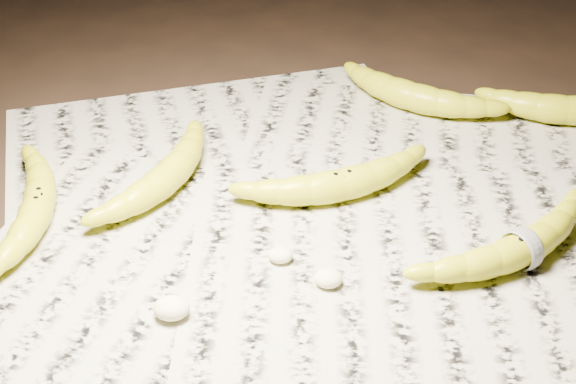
{
  "coord_description": "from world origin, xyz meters",
  "views": [
    {
      "loc": [
        0.04,
        -0.75,
        0.59
      ],
      "look_at": [
        0.01,
        -0.01,
        0.05
      ],
      "focal_mm": 50.0,
      "sensor_mm": 36.0,
      "label": 1
    }
  ],
  "objects_px": {
    "banana_center": "(341,182)",
    "banana_taped": "(523,246)",
    "banana_left_a": "(37,203)",
    "banana_left_b": "(168,174)",
    "banana_upper_b": "(567,107)",
    "banana_upper_a": "(413,94)"
  },
  "relations": [
    {
      "from": "banana_center",
      "to": "banana_left_b",
      "type": "bearing_deg",
      "value": 155.14
    },
    {
      "from": "banana_center",
      "to": "banana_upper_b",
      "type": "relative_size",
      "value": 1.09
    },
    {
      "from": "banana_left_b",
      "to": "banana_taped",
      "type": "relative_size",
      "value": 0.89
    },
    {
      "from": "banana_left_a",
      "to": "banana_left_b",
      "type": "bearing_deg",
      "value": -72.31
    },
    {
      "from": "banana_center",
      "to": "banana_taped",
      "type": "distance_m",
      "value": 0.23
    },
    {
      "from": "banana_left_b",
      "to": "banana_taped",
      "type": "bearing_deg",
      "value": -82.32
    },
    {
      "from": "banana_left_b",
      "to": "banana_upper_b",
      "type": "bearing_deg",
      "value": -46.73
    },
    {
      "from": "banana_upper_a",
      "to": "banana_left_b",
      "type": "bearing_deg",
      "value": -117.15
    },
    {
      "from": "banana_center",
      "to": "banana_left_a",
      "type": "bearing_deg",
      "value": 166.61
    },
    {
      "from": "banana_left_a",
      "to": "banana_center",
      "type": "bearing_deg",
      "value": -87.93
    },
    {
      "from": "banana_taped",
      "to": "banana_upper_b",
      "type": "bearing_deg",
      "value": 33.24
    },
    {
      "from": "banana_upper_a",
      "to": "banana_upper_b",
      "type": "relative_size",
      "value": 1.06
    },
    {
      "from": "banana_left_a",
      "to": "banana_taped",
      "type": "height_order",
      "value": "same"
    },
    {
      "from": "banana_left_a",
      "to": "banana_upper_b",
      "type": "bearing_deg",
      "value": -76.5
    },
    {
      "from": "banana_left_a",
      "to": "banana_left_b",
      "type": "height_order",
      "value": "banana_left_b"
    },
    {
      "from": "banana_taped",
      "to": "banana_upper_a",
      "type": "relative_size",
      "value": 1.08
    },
    {
      "from": "banana_upper_a",
      "to": "banana_upper_b",
      "type": "bearing_deg",
      "value": 21.18
    },
    {
      "from": "banana_left_b",
      "to": "banana_upper_a",
      "type": "xyz_separation_m",
      "value": [
        0.32,
        0.21,
        0.0
      ]
    },
    {
      "from": "banana_center",
      "to": "banana_taped",
      "type": "height_order",
      "value": "banana_center"
    },
    {
      "from": "banana_left_b",
      "to": "banana_center",
      "type": "distance_m",
      "value": 0.21
    },
    {
      "from": "banana_left_a",
      "to": "banana_center",
      "type": "relative_size",
      "value": 0.98
    },
    {
      "from": "banana_left_b",
      "to": "banana_upper_a",
      "type": "distance_m",
      "value": 0.38
    }
  ]
}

